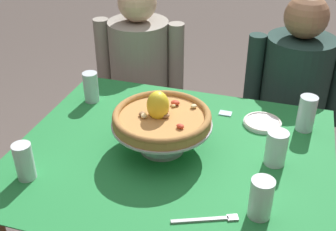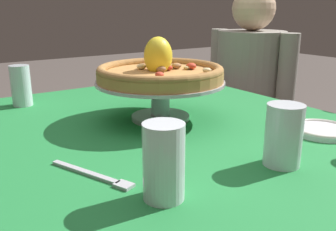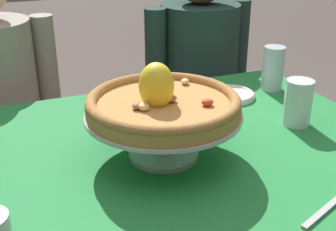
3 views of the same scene
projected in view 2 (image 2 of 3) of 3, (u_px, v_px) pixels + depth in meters
The scene contains 11 objects.
dining_table at pixel (164, 164), 1.01m from camera, with size 1.11×0.94×0.76m.
pizza_stand at pixel (160, 92), 0.99m from camera, with size 0.35×0.35×0.11m.
pizza at pixel (160, 71), 0.98m from camera, with size 0.34×0.34×0.12m.
water_glass_front_left at pixel (21, 88), 1.14m from camera, with size 0.06×0.06×0.13m.
water_glass_back_left at pixel (159, 71), 1.44m from camera, with size 0.06×0.06×0.13m.
water_glass_side_right at pixel (283, 139), 0.71m from camera, with size 0.07×0.07×0.12m.
water_glass_front_right at pixel (164, 166), 0.58m from camera, with size 0.07×0.07×0.13m.
side_plate at pixel (322, 130), 0.90m from camera, with size 0.15×0.15×0.02m.
dinner_fork at pixel (95, 175), 0.67m from camera, with size 0.19×0.09×0.01m.
sugar_packet at pixel (282, 116), 1.04m from camera, with size 0.05×0.04×0.01m, color silver.
diner_left at pixel (247, 120), 1.74m from camera, with size 0.46×0.35×1.14m.
Camera 2 is at (0.77, -0.51, 1.06)m, focal length 38.94 mm.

